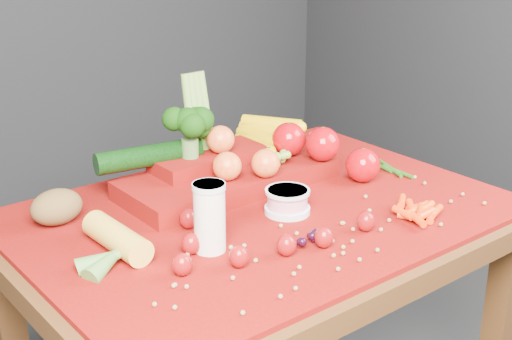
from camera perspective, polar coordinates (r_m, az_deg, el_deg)
table at (r=1.63m, az=0.44°, el=-6.61°), size 1.10×0.80×0.75m
red_cloth at (r=1.59m, az=0.45°, el=-3.38°), size 1.05×0.75×0.01m
milk_glass at (r=1.38m, az=-3.74°, el=-3.60°), size 0.07×0.07×0.14m
yogurt_bowl at (r=1.56m, az=2.53°, el=-2.45°), size 0.10×0.10×0.05m
strawberry_scatter at (r=1.39m, az=-1.31°, el=-5.60°), size 0.48×0.28×0.05m
dark_grape_cluster at (r=1.42m, az=4.40°, el=-5.58°), size 0.06×0.05×0.03m
soybean_scatter at (r=1.45m, az=5.46°, el=-5.51°), size 0.84×0.24×0.01m
corn_ear at (r=1.38m, az=-11.23°, el=-6.33°), size 0.19×0.23×0.06m
potato at (r=1.56m, az=-15.67°, el=-2.87°), size 0.11×0.08×0.08m
baby_carrot_pile at (r=1.59m, az=12.64°, el=-3.07°), size 0.18×0.18×0.03m
green_bean_pile at (r=1.84m, az=10.52°, el=0.11°), size 0.14×0.12×0.01m
produce_mound at (r=1.70m, az=-1.40°, el=0.71°), size 0.61×0.36×0.27m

